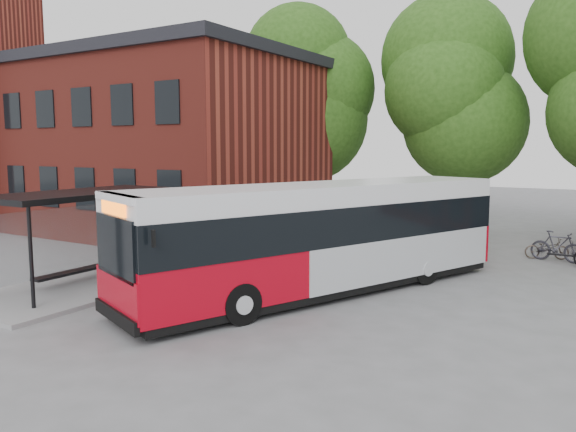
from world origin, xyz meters
The scene contains 8 objects.
ground centered at (0.00, 0.00, 0.00)m, with size 100.00×100.00×0.00m, color slate.
station_building centered at (-13.00, 9.00, 4.25)m, with size 18.40×10.40×8.50m, color maroon, non-canonical shape.
bus_shelter centered at (-4.50, -1.00, 1.45)m, with size 3.60×7.00×2.90m, color black, non-canonical shape.
tree_0 centered at (-6.00, 16.00, 5.50)m, with size 7.92×7.92×11.00m, color #234813, non-canonical shape.
tree_1 centered at (1.00, 17.00, 5.20)m, with size 7.92×7.92×10.40m, color #234813, non-canonical shape.
city_bus centered at (1.71, 2.28, 1.56)m, with size 2.62×12.28×3.12m, color #B10515, non-canonical shape.
bicycle_0 centered at (6.57, 10.80, 0.41)m, with size 0.54×1.55×0.81m, color #40362E.
bicycle_1 centered at (6.94, 10.52, 0.56)m, with size 0.53×1.86×1.12m, color #2A2A33.
Camera 1 is at (9.03, -11.75, 4.14)m, focal length 35.00 mm.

